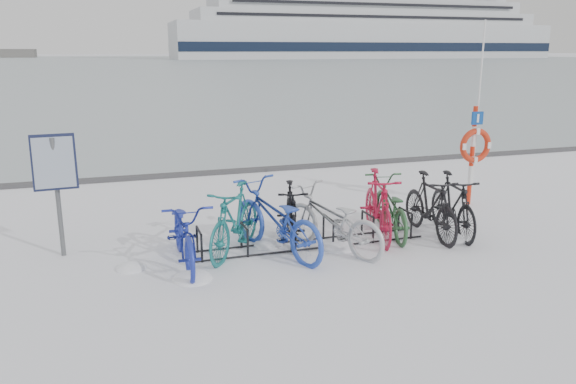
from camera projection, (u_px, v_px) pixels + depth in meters
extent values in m
plane|color=white|center=(308.00, 245.00, 9.31)|extent=(900.00, 900.00, 0.00)
cube|color=#9FACB3|center=(114.00, 62.00, 152.28)|extent=(400.00, 298.00, 0.02)
cube|color=#3F3F42|center=(232.00, 171.00, 14.74)|extent=(400.00, 0.25, 0.10)
cylinder|color=black|center=(202.00, 249.00, 8.52)|extent=(0.04, 0.04, 0.44)
cylinder|color=black|center=(197.00, 240.00, 8.93)|extent=(0.04, 0.04, 0.44)
cylinder|color=black|center=(199.00, 230.00, 8.67)|extent=(0.04, 0.44, 0.04)
cylinder|color=black|center=(248.00, 244.00, 8.74)|extent=(0.04, 0.04, 0.44)
cylinder|color=black|center=(241.00, 235.00, 9.14)|extent=(0.04, 0.04, 0.44)
cylinder|color=black|center=(244.00, 226.00, 8.88)|extent=(0.04, 0.44, 0.04)
cylinder|color=black|center=(292.00, 239.00, 8.95)|extent=(0.04, 0.04, 0.44)
cylinder|color=black|center=(283.00, 231.00, 9.36)|extent=(0.04, 0.04, 0.44)
cylinder|color=black|center=(287.00, 222.00, 9.10)|extent=(0.04, 0.44, 0.04)
cylinder|color=black|center=(333.00, 235.00, 9.17)|extent=(0.04, 0.04, 0.44)
cylinder|color=black|center=(324.00, 227.00, 9.57)|extent=(0.04, 0.04, 0.44)
cylinder|color=black|center=(329.00, 218.00, 9.31)|extent=(0.04, 0.44, 0.04)
cylinder|color=black|center=(373.00, 230.00, 9.38)|extent=(0.04, 0.04, 0.44)
cylinder|color=black|center=(362.00, 223.00, 9.79)|extent=(0.04, 0.04, 0.44)
cylinder|color=black|center=(368.00, 214.00, 9.53)|extent=(0.04, 0.44, 0.04)
cylinder|color=black|center=(411.00, 226.00, 9.59)|extent=(0.04, 0.04, 0.44)
cylinder|color=black|center=(399.00, 219.00, 10.00)|extent=(0.04, 0.04, 0.44)
cylinder|color=black|center=(406.00, 211.00, 9.74)|extent=(0.04, 0.44, 0.04)
cylinder|color=black|center=(313.00, 248.00, 9.11)|extent=(4.00, 0.03, 0.03)
cylinder|color=black|center=(304.00, 240.00, 9.51)|extent=(4.00, 0.03, 0.03)
cylinder|color=#595B5E|center=(58.00, 198.00, 8.64)|extent=(0.07, 0.07, 1.87)
cube|color=black|center=(54.00, 162.00, 8.47)|extent=(0.66, 0.28, 0.85)
cube|color=#8C99AD|center=(54.00, 163.00, 8.43)|extent=(0.59, 0.21, 0.75)
cylinder|color=red|center=(469.00, 194.00, 11.77)|extent=(0.09, 0.09, 0.41)
cylinder|color=silver|center=(470.00, 175.00, 11.67)|extent=(0.09, 0.09, 0.41)
cylinder|color=red|center=(472.00, 156.00, 11.57)|extent=(0.09, 0.09, 0.41)
cylinder|color=silver|center=(473.00, 136.00, 11.47)|extent=(0.09, 0.09, 0.41)
cylinder|color=red|center=(475.00, 116.00, 11.36)|extent=(0.09, 0.09, 0.41)
torus|color=red|center=(475.00, 146.00, 11.43)|extent=(0.72, 0.12, 0.72)
cube|color=navy|center=(477.00, 118.00, 11.30)|extent=(0.26, 0.03, 0.26)
cylinder|color=silver|center=(478.00, 115.00, 11.43)|extent=(0.03, 0.03, 3.72)
cube|color=silver|center=(367.00, 41.00, 211.95)|extent=(145.29, 26.98, 12.45)
cube|color=black|center=(383.00, 47.00, 199.97)|extent=(145.29, 0.30, 3.11)
cube|color=black|center=(352.00, 47.00, 224.95)|extent=(145.29, 0.30, 3.11)
cube|color=silver|center=(368.00, 19.00, 209.90)|extent=(129.72, 24.91, 4.15)
cube|color=black|center=(384.00, 4.00, 197.21)|extent=(114.16, 0.20, 12.45)
imported|color=#1C2A99|center=(184.00, 230.00, 8.39)|extent=(0.73, 2.05, 1.07)
imported|color=#196A6B|center=(235.00, 218.00, 8.87)|extent=(1.54, 1.86, 1.14)
imported|color=#2849B6|center=(276.00, 217.00, 8.85)|extent=(1.51, 2.37, 1.17)
imported|color=black|center=(291.00, 212.00, 9.41)|extent=(0.86, 1.77, 1.02)
imported|color=#B0B3B7|center=(332.00, 218.00, 8.96)|extent=(1.56, 2.15, 1.07)
imported|color=#B21534|center=(378.00, 204.00, 9.62)|extent=(1.02, 2.04, 1.18)
imported|color=#2A5932|center=(390.00, 205.00, 9.83)|extent=(1.06, 2.03, 1.01)
imported|color=black|center=(430.00, 204.00, 9.69)|extent=(0.65, 1.90, 1.12)
imported|color=black|center=(453.00, 203.00, 9.82)|extent=(0.81, 1.89, 1.10)
ellipsoid|color=white|center=(131.00, 269.00, 8.32)|extent=(0.46, 0.46, 0.16)
ellipsoid|color=white|center=(338.00, 248.00, 9.20)|extent=(0.58, 0.58, 0.20)
ellipsoid|color=white|center=(456.00, 220.00, 10.70)|extent=(0.41, 0.41, 0.14)
ellipsoid|color=white|center=(192.00, 279.00, 7.94)|extent=(0.58, 0.58, 0.20)
ellipsoid|color=white|center=(453.00, 239.00, 9.63)|extent=(0.59, 0.59, 0.21)
ellipsoid|color=white|center=(268.00, 245.00, 9.32)|extent=(0.50, 0.50, 0.17)
ellipsoid|color=white|center=(364.00, 226.00, 10.36)|extent=(0.46, 0.46, 0.16)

